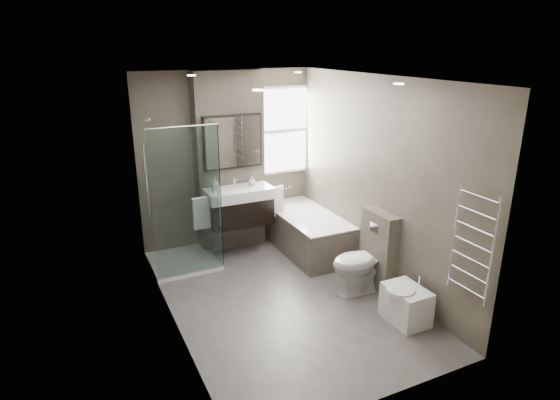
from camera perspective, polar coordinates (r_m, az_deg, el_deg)
room at (r=5.28m, az=0.33°, el=0.43°), size 2.70×3.90×2.70m
vanity_pier at (r=6.86m, az=-6.16°, el=4.60°), size 1.00×0.25×2.60m
vanity at (r=6.70m, az=-4.99°, el=-0.69°), size 0.95×0.47×0.66m
mirror_cabinet at (r=6.63m, az=-5.78°, el=7.06°), size 0.86×0.08×0.76m
towel_left at (r=6.53m, az=-9.52°, el=-1.61°), size 0.24×0.06×0.44m
towel_right at (r=6.89m, az=-0.57°, el=-0.24°), size 0.24×0.06×0.44m
shower_enclosure at (r=6.51m, az=-10.89°, el=-3.89°), size 0.90×0.90×2.00m
bathtub at (r=6.93m, az=3.25°, el=-3.72°), size 0.75×1.60×0.57m
window at (r=7.21m, az=0.29°, el=8.44°), size 0.98×0.06×1.33m
toilet at (r=5.87m, az=10.07°, el=-7.42°), size 0.80×0.49×0.79m
cistern_box at (r=5.97m, az=11.96°, el=-6.00°), size 0.19×0.55×1.00m
bidet at (r=5.46m, az=15.06°, el=-12.13°), size 0.43×0.50×0.52m
towel_radiator at (r=4.86m, az=22.43°, el=-4.97°), size 0.03×0.49×1.10m
soap_bottle_a at (r=6.51m, az=-7.83°, el=1.88°), size 0.08×0.09×0.19m
soap_bottle_b at (r=6.75m, az=-3.44°, el=2.39°), size 0.10×0.10×0.13m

